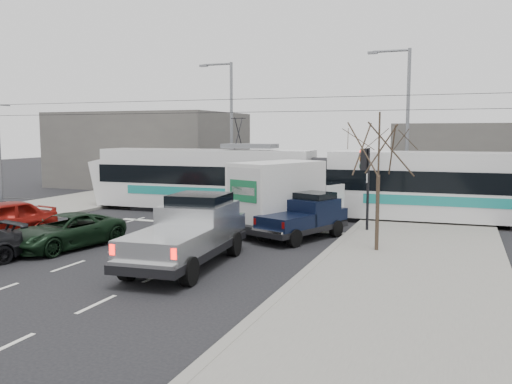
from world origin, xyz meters
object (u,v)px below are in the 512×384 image
(tram, at_px, (320,182))
(navy_pickup, at_px, (306,216))
(traffic_signal, at_px, (365,171))
(street_lamp_far, at_px, (229,122))
(bare_tree, at_px, (379,150))
(street_lamp_near, at_px, (404,120))
(box_truck, at_px, (285,197))
(silver_pickup, at_px, (191,231))
(green_car, at_px, (65,231))

(tram, relative_size, navy_pickup, 5.33)
(traffic_signal, bearing_deg, street_lamp_far, 138.28)
(bare_tree, height_order, street_lamp_near, street_lamp_near)
(tram, xyz_separation_m, box_truck, (-0.50, -4.48, -0.29))
(traffic_signal, xyz_separation_m, box_truck, (-3.42, -0.79, -1.19))
(bare_tree, xyz_separation_m, street_lamp_near, (-0.29, 11.50, 1.32))
(street_lamp_far, xyz_separation_m, box_truck, (7.24, -10.29, -3.56))
(street_lamp_far, relative_size, silver_pickup, 1.39)
(bare_tree, bearing_deg, tram, 117.77)
(street_lamp_near, xyz_separation_m, green_car, (-11.03, -14.74, -4.46))
(silver_pickup, distance_m, box_truck, 7.11)
(tram, height_order, green_car, tram)
(street_lamp_near, height_order, navy_pickup, street_lamp_near)
(tram, distance_m, green_car, 13.17)
(tram, height_order, box_truck, tram)
(street_lamp_near, xyz_separation_m, tram, (-3.76, -3.81, -3.28))
(street_lamp_far, distance_m, green_car, 17.33)
(street_lamp_far, height_order, silver_pickup, street_lamp_far)
(tram, height_order, navy_pickup, tram)
(tram, bearing_deg, green_car, -125.41)
(traffic_signal, xyz_separation_m, tram, (-2.92, 3.69, -0.90))
(bare_tree, xyz_separation_m, traffic_signal, (-1.13, 4.00, -1.05))
(traffic_signal, xyz_separation_m, street_lamp_far, (-10.66, 9.50, 2.37))
(navy_pickup, distance_m, green_car, 9.59)
(street_lamp_far, bearing_deg, street_lamp_near, -9.87)
(silver_pickup, distance_m, navy_pickup, 6.18)
(street_lamp_near, bearing_deg, silver_pickup, -109.21)
(bare_tree, height_order, street_lamp_far, street_lamp_far)
(navy_pickup, relative_size, green_car, 1.01)
(navy_pickup, bearing_deg, silver_pickup, -91.48)
(street_lamp_near, relative_size, box_truck, 1.36)
(street_lamp_near, distance_m, street_lamp_far, 11.67)
(bare_tree, distance_m, tram, 8.90)
(bare_tree, xyz_separation_m, tram, (-4.05, 7.69, -1.96))
(street_lamp_far, bearing_deg, box_truck, -54.88)
(navy_pickup, bearing_deg, street_lamp_near, 94.60)
(box_truck, height_order, green_car, box_truck)
(box_truck, xyz_separation_m, navy_pickup, (1.34, -1.33, -0.62))
(traffic_signal, relative_size, box_truck, 0.54)
(tram, bearing_deg, street_lamp_far, 141.30)
(silver_pickup, bearing_deg, traffic_signal, 55.92)
(traffic_signal, xyz_separation_m, street_lamp_near, (0.84, 7.50, 2.37))
(box_truck, bearing_deg, traffic_signal, 34.96)
(traffic_signal, distance_m, navy_pickup, 3.47)
(silver_pickup, xyz_separation_m, box_truck, (1.07, 7.01, 0.41))
(navy_pickup, bearing_deg, tram, 119.72)
(bare_tree, distance_m, green_car, 12.18)
(street_lamp_far, distance_m, tram, 10.22)
(bare_tree, relative_size, street_lamp_far, 0.56)
(traffic_signal, height_order, box_truck, traffic_signal)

